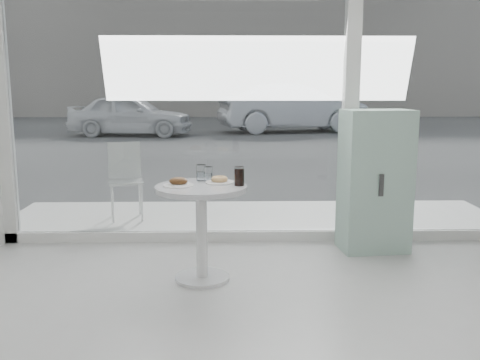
{
  "coord_description": "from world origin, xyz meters",
  "views": [
    {
      "loc": [
        -0.28,
        -2.2,
        1.55
      ],
      "look_at": [
        -0.2,
        1.7,
        0.85
      ],
      "focal_mm": 40.0,
      "sensor_mm": 36.0,
      "label": 1
    }
  ],
  "objects_px": {
    "water_tumbler_b": "(208,175)",
    "cola_glass": "(239,177)",
    "main_table": "(201,213)",
    "car_white": "(131,115)",
    "car_silver": "(293,108)",
    "water_tumbler_a": "(201,173)",
    "patio_chair": "(126,175)",
    "plate_donut": "(219,181)",
    "plate_fritter": "(179,183)",
    "mint_cabinet": "(375,181)"
  },
  "relations": [
    {
      "from": "mint_cabinet",
      "to": "car_silver",
      "type": "height_order",
      "value": "car_silver"
    },
    {
      "from": "main_table",
      "to": "water_tumbler_b",
      "type": "bearing_deg",
      "value": 78.11
    },
    {
      "from": "water_tumbler_b",
      "to": "car_silver",
      "type": "bearing_deg",
      "value": 80.32
    },
    {
      "from": "plate_fritter",
      "to": "water_tumbler_b",
      "type": "relative_size",
      "value": 2.04
    },
    {
      "from": "main_table",
      "to": "mint_cabinet",
      "type": "relative_size",
      "value": 0.58
    },
    {
      "from": "main_table",
      "to": "water_tumbler_a",
      "type": "relative_size",
      "value": 5.91
    },
    {
      "from": "patio_chair",
      "to": "car_white",
      "type": "distance_m",
      "value": 10.69
    },
    {
      "from": "car_silver",
      "to": "water_tumbler_a",
      "type": "distance_m",
      "value": 13.59
    },
    {
      "from": "patio_chair",
      "to": "plate_donut",
      "type": "height_order",
      "value": "patio_chair"
    },
    {
      "from": "water_tumbler_b",
      "to": "cola_glass",
      "type": "height_order",
      "value": "cola_glass"
    },
    {
      "from": "car_white",
      "to": "cola_glass",
      "type": "xyz_separation_m",
      "value": [
        3.08,
        -12.42,
        0.21
      ]
    },
    {
      "from": "car_silver",
      "to": "water_tumbler_a",
      "type": "height_order",
      "value": "car_silver"
    },
    {
      "from": "water_tumbler_b",
      "to": "plate_donut",
      "type": "bearing_deg",
      "value": -48.72
    },
    {
      "from": "main_table",
      "to": "car_white",
      "type": "bearing_deg",
      "value": 102.65
    },
    {
      "from": "mint_cabinet",
      "to": "car_white",
      "type": "height_order",
      "value": "mint_cabinet"
    },
    {
      "from": "mint_cabinet",
      "to": "plate_fritter",
      "type": "bearing_deg",
      "value": -161.84
    },
    {
      "from": "water_tumbler_b",
      "to": "cola_glass",
      "type": "relative_size",
      "value": 0.79
    },
    {
      "from": "plate_donut",
      "to": "cola_glass",
      "type": "bearing_deg",
      "value": -34.27
    },
    {
      "from": "water_tumbler_a",
      "to": "car_white",
      "type": "bearing_deg",
      "value": 102.84
    },
    {
      "from": "main_table",
      "to": "water_tumbler_a",
      "type": "xyz_separation_m",
      "value": [
        -0.01,
        0.24,
        0.28
      ]
    },
    {
      "from": "car_white",
      "to": "water_tumbler_a",
      "type": "relative_size",
      "value": 28.57
    },
    {
      "from": "car_white",
      "to": "car_silver",
      "type": "xyz_separation_m",
      "value": [
        5.12,
        1.21,
        0.16
      ]
    },
    {
      "from": "water_tumbler_a",
      "to": "main_table",
      "type": "bearing_deg",
      "value": -87.7
    },
    {
      "from": "car_white",
      "to": "water_tumbler_b",
      "type": "bearing_deg",
      "value": -160.21
    },
    {
      "from": "car_silver",
      "to": "plate_donut",
      "type": "bearing_deg",
      "value": 159.22
    },
    {
      "from": "water_tumbler_b",
      "to": "cola_glass",
      "type": "distance_m",
      "value": 0.33
    },
    {
      "from": "main_table",
      "to": "car_silver",
      "type": "bearing_deg",
      "value": 80.28
    },
    {
      "from": "car_silver",
      "to": "water_tumbler_b",
      "type": "distance_m",
      "value": 13.6
    },
    {
      "from": "patio_chair",
      "to": "cola_glass",
      "type": "relative_size",
      "value": 5.75
    },
    {
      "from": "water_tumbler_b",
      "to": "cola_glass",
      "type": "bearing_deg",
      "value": -40.52
    },
    {
      "from": "main_table",
      "to": "water_tumbler_a",
      "type": "height_order",
      "value": "water_tumbler_a"
    },
    {
      "from": "main_table",
      "to": "plate_fritter",
      "type": "height_order",
      "value": "plate_fritter"
    },
    {
      "from": "plate_donut",
      "to": "mint_cabinet",
      "type": "bearing_deg",
      "value": 24.78
    },
    {
      "from": "patio_chair",
      "to": "water_tumbler_a",
      "type": "distance_m",
      "value": 1.92
    },
    {
      "from": "car_silver",
      "to": "water_tumbler_b",
      "type": "xyz_separation_m",
      "value": [
        -2.29,
        -13.41,
        0.03
      ]
    },
    {
      "from": "water_tumbler_b",
      "to": "water_tumbler_a",
      "type": "bearing_deg",
      "value": 162.14
    },
    {
      "from": "main_table",
      "to": "cola_glass",
      "type": "xyz_separation_m",
      "value": [
        0.3,
        0.0,
        0.29
      ]
    },
    {
      "from": "plate_donut",
      "to": "plate_fritter",
      "type": "bearing_deg",
      "value": -159.15
    },
    {
      "from": "mint_cabinet",
      "to": "car_white",
      "type": "xyz_separation_m",
      "value": [
        -4.37,
        11.64,
        -0.03
      ]
    },
    {
      "from": "patio_chair",
      "to": "water_tumbler_b",
      "type": "relative_size",
      "value": 7.31
    },
    {
      "from": "mint_cabinet",
      "to": "water_tumbler_b",
      "type": "xyz_separation_m",
      "value": [
        -1.53,
        -0.56,
        0.16
      ]
    },
    {
      "from": "car_white",
      "to": "water_tumbler_a",
      "type": "xyz_separation_m",
      "value": [
        2.78,
        -12.18,
        0.19
      ]
    },
    {
      "from": "cola_glass",
      "to": "mint_cabinet",
      "type": "bearing_deg",
      "value": 31.05
    },
    {
      "from": "patio_chair",
      "to": "plate_fritter",
      "type": "xyz_separation_m",
      "value": [
        0.78,
        -1.9,
        0.26
      ]
    },
    {
      "from": "main_table",
      "to": "cola_glass",
      "type": "bearing_deg",
      "value": 0.36
    },
    {
      "from": "patio_chair",
      "to": "plate_fritter",
      "type": "height_order",
      "value": "patio_chair"
    },
    {
      "from": "main_table",
      "to": "car_white",
      "type": "relative_size",
      "value": 0.21
    },
    {
      "from": "plate_fritter",
      "to": "patio_chair",
      "type": "bearing_deg",
      "value": 112.43
    },
    {
      "from": "patio_chair",
      "to": "water_tumbler_b",
      "type": "distance_m",
      "value": 1.97
    },
    {
      "from": "plate_donut",
      "to": "patio_chair",
      "type": "bearing_deg",
      "value": 121.67
    }
  ]
}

